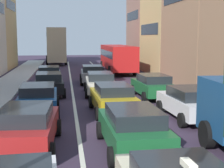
# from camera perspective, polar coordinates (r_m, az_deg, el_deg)

# --- Properties ---
(lane_stripe_left) EXTENTS (0.16, 60.00, 0.01)m
(lane_stripe_left) POSITION_cam_1_polar(r_m,az_deg,el_deg) (24.13, -6.60, -1.28)
(lane_stripe_left) COLOR silver
(lane_stripe_left) RESTS_ON ground
(lane_stripe_right) EXTENTS (0.16, 60.00, 0.01)m
(lane_stripe_right) POSITION_cam_1_polar(r_m,az_deg,el_deg) (24.44, 1.40, -1.12)
(lane_stripe_right) COLOR silver
(lane_stripe_right) RESTS_ON ground
(building_row_right) EXTENTS (7.20, 43.90, 13.24)m
(building_row_right) POSITION_cam_1_polar(r_m,az_deg,el_deg) (29.02, 17.13, 11.30)
(building_row_right) COLOR #936B5B
(building_row_right) RESTS_ON ground
(sedan_centre_lane_second) EXTENTS (2.12, 4.33, 1.49)m
(sedan_centre_lane_second) POSITION_cam_1_polar(r_m,az_deg,el_deg) (11.52, 3.47, -7.25)
(sedan_centre_lane_second) COLOR #19592D
(sedan_centre_lane_second) RESTS_ON ground
(wagon_left_lane_second) EXTENTS (2.25, 4.39, 1.49)m
(wagon_left_lane_second) POSITION_cam_1_polar(r_m,az_deg,el_deg) (12.05, -13.93, -6.80)
(wagon_left_lane_second) COLOR #A51E1E
(wagon_left_lane_second) RESTS_ON ground
(hatchback_centre_lane_third) EXTENTS (2.19, 4.36, 1.49)m
(hatchback_centre_lane_third) POSITION_cam_1_polar(r_m,az_deg,el_deg) (17.10, 0.12, -2.28)
(hatchback_centre_lane_third) COLOR #B29319
(hatchback_centre_lane_third) RESTS_ON ground
(sedan_left_lane_third) EXTENTS (2.14, 4.34, 1.49)m
(sedan_left_lane_third) POSITION_cam_1_polar(r_m,az_deg,el_deg) (17.34, -12.17, -2.31)
(sedan_left_lane_third) COLOR #194C8C
(sedan_left_lane_third) RESTS_ON ground
(coupe_centre_lane_fourth) EXTENTS (2.18, 4.36, 1.49)m
(coupe_centre_lane_fourth) POSITION_cam_1_polar(r_m,az_deg,el_deg) (22.72, -2.00, 0.22)
(coupe_centre_lane_fourth) COLOR beige
(coupe_centre_lane_fourth) RESTS_ON ground
(sedan_left_lane_fourth) EXTENTS (2.19, 4.36, 1.49)m
(sedan_left_lane_fourth) POSITION_cam_1_polar(r_m,az_deg,el_deg) (22.91, -10.44, 0.16)
(sedan_left_lane_fourth) COLOR black
(sedan_left_lane_fourth) RESTS_ON ground
(sedan_centre_lane_fifth) EXTENTS (2.17, 4.35, 1.49)m
(sedan_centre_lane_fifth) POSITION_cam_1_polar(r_m,az_deg,el_deg) (28.32, -3.28, 1.71)
(sedan_centre_lane_fifth) COLOR gray
(sedan_centre_lane_fifth) RESTS_ON ground
(sedan_left_lane_fifth) EXTENTS (2.20, 4.37, 1.49)m
(sedan_left_lane_fifth) POSITION_cam_1_polar(r_m,az_deg,el_deg) (27.98, -10.43, 1.52)
(sedan_left_lane_fifth) COLOR #759EB7
(sedan_left_lane_fifth) RESTS_ON ground
(sedan_right_lane_behind_truck) EXTENTS (2.21, 4.37, 1.49)m
(sedan_right_lane_behind_truck) POSITION_cam_1_polar(r_m,az_deg,el_deg) (16.29, 12.79, -2.98)
(sedan_right_lane_behind_truck) COLOR silver
(sedan_right_lane_behind_truck) RESTS_ON ground
(wagon_right_lane_far) EXTENTS (2.20, 4.37, 1.49)m
(wagon_right_lane_far) POSITION_cam_1_polar(r_m,az_deg,el_deg) (21.61, 6.80, -0.22)
(wagon_right_lane_far) COLOR #19592D
(wagon_right_lane_far) RESTS_ON ground
(bus_mid_queue_primary) EXTENTS (2.84, 10.51, 2.90)m
(bus_mid_queue_primary) POSITION_cam_1_polar(r_m,az_deg,el_deg) (37.01, 0.91, 4.64)
(bus_mid_queue_primary) COLOR #B21919
(bus_mid_queue_primary) RESTS_ON ground
(bus_far_queue_secondary) EXTENTS (3.20, 10.61, 5.06)m
(bus_far_queue_secondary) POSITION_cam_1_polar(r_m,az_deg,el_deg) (50.25, -9.37, 6.59)
(bus_far_queue_secondary) COLOR #BFB793
(bus_far_queue_secondary) RESTS_ON ground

